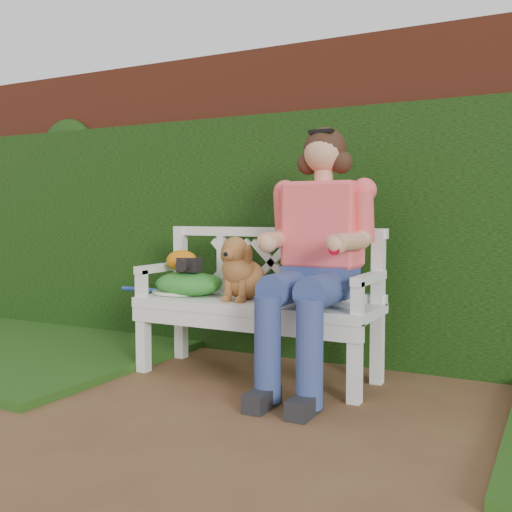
% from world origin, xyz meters
% --- Properties ---
extents(ground, '(60.00, 60.00, 0.00)m').
position_xyz_m(ground, '(0.00, 0.00, 0.00)').
color(ground, brown).
extents(brick_wall, '(10.00, 0.30, 2.20)m').
position_xyz_m(brick_wall, '(0.00, 1.90, 1.10)').
color(brick_wall, maroon).
rests_on(brick_wall, ground).
extents(ivy_hedge, '(10.00, 0.18, 1.70)m').
position_xyz_m(ivy_hedge, '(0.00, 1.68, 0.85)').
color(ivy_hedge, '#275514').
rests_on(ivy_hedge, ground).
extents(grass_left, '(2.60, 2.00, 0.05)m').
position_xyz_m(grass_left, '(-2.40, 0.90, 0.03)').
color(grass_left, '#1B4A10').
rests_on(grass_left, ground).
extents(garden_bench, '(1.64, 0.77, 0.48)m').
position_xyz_m(garden_bench, '(-0.36, 1.05, 0.24)').
color(garden_bench, white).
rests_on(garden_bench, ground).
extents(seated_woman, '(0.72, 0.92, 1.53)m').
position_xyz_m(seated_woman, '(0.06, 1.03, 0.76)').
color(seated_woman, '#F05772').
rests_on(seated_woman, ground).
extents(dog, '(0.34, 0.41, 0.40)m').
position_xyz_m(dog, '(-0.44, 1.02, 0.68)').
color(dog, '#B95929').
rests_on(dog, garden_bench).
extents(tennis_racket, '(0.70, 0.46, 0.03)m').
position_xyz_m(tennis_racket, '(-0.97, 1.03, 0.50)').
color(tennis_racket, silver).
rests_on(tennis_racket, garden_bench).
extents(green_bag, '(0.49, 0.40, 0.16)m').
position_xyz_m(green_bag, '(-0.85, 1.05, 0.56)').
color(green_bag, green).
rests_on(green_bag, garden_bench).
extents(camera_item, '(0.15, 0.12, 0.09)m').
position_xyz_m(camera_item, '(-0.83, 1.02, 0.68)').
color(camera_item, black).
rests_on(camera_item, green_bag).
extents(baseball_glove, '(0.26, 0.23, 0.14)m').
position_xyz_m(baseball_glove, '(-0.90, 1.05, 0.70)').
color(baseball_glove, orange).
rests_on(baseball_glove, green_bag).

